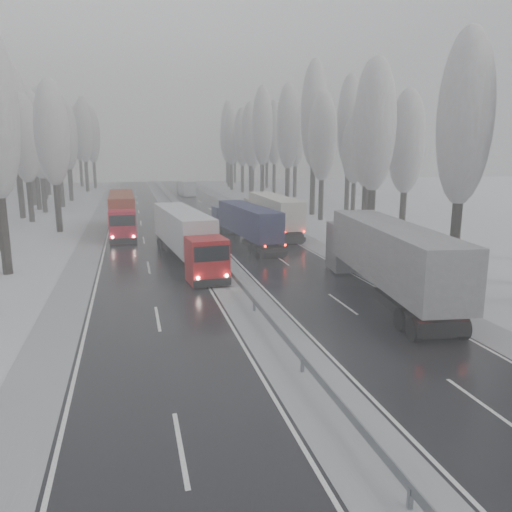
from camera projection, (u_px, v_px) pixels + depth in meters
name	position (u px, v px, depth m)	size (l,w,h in m)	color
ground	(343.00, 425.00, 16.15)	(260.00, 260.00, 0.00)	silver
carriageway_right	(262.00, 247.00, 45.85)	(7.50, 200.00, 0.03)	black
carriageway_left	(146.00, 252.00, 43.35)	(7.50, 200.00, 0.03)	black
median_slush	(206.00, 249.00, 44.60)	(3.00, 200.00, 0.04)	#9EA1A6
shoulder_right	(313.00, 244.00, 47.04)	(2.40, 200.00, 0.04)	#9EA1A6
shoulder_left	(86.00, 255.00, 42.16)	(2.40, 200.00, 0.04)	#9EA1A6
median_guardrail	(206.00, 243.00, 44.47)	(0.12, 200.00, 0.76)	slate
tree_16	(465.00, 119.00, 32.38)	(3.60, 3.60, 16.53)	black
tree_18	(375.00, 127.00, 43.02)	(3.60, 3.60, 16.58)	black
tree_19	(407.00, 143.00, 48.40)	(3.60, 3.60, 14.57)	black
tree_20	(368.00, 136.00, 51.66)	(3.60, 3.60, 15.71)	black
tree_21	(370.00, 120.00, 55.60)	(3.60, 3.60, 18.62)	black
tree_22	(323.00, 137.00, 61.33)	(3.60, 3.60, 15.86)	black
tree_23	(355.00, 150.00, 66.93)	(3.60, 3.60, 13.55)	black
tree_24	(314.00, 115.00, 66.06)	(3.60, 3.60, 20.49)	black
tree_25	(349.00, 123.00, 71.64)	(3.60, 3.60, 19.44)	black
tree_26	(288.00, 127.00, 75.93)	(3.60, 3.60, 18.78)	black
tree_27	(322.00, 133.00, 81.58)	(3.60, 3.60, 17.62)	black
tree_28	(262.00, 127.00, 85.66)	(3.60, 3.60, 19.62)	black
tree_29	(296.00, 133.00, 91.41)	(3.60, 3.60, 18.11)	black
tree_30	(250.00, 135.00, 95.19)	(3.60, 3.60, 17.86)	black
tree_31	(274.00, 133.00, 100.30)	(3.60, 3.60, 18.58)	black
tree_32	(242.00, 138.00, 102.40)	(3.60, 3.60, 17.33)	black
tree_33	(252.00, 147.00, 107.34)	(3.60, 3.60, 14.33)	black
tree_34	(231.00, 137.00, 108.88)	(3.60, 3.60, 17.63)	black
tree_35	(267.00, 136.00, 114.79)	(3.60, 3.60, 18.25)	black
tree_36	(228.00, 131.00, 118.18)	(3.60, 3.60, 20.23)	black
tree_37	(253.00, 142.00, 124.16)	(3.60, 3.60, 16.37)	black
tree_38	(227.00, 138.00, 128.91)	(3.60, 3.60, 17.97)	black
tree_39	(235.00, 143.00, 133.61)	(3.60, 3.60, 16.19)	black
tree_62	(52.00, 134.00, 52.13)	(3.60, 3.60, 16.04)	black
tree_64	(25.00, 139.00, 59.70)	(3.60, 3.60, 15.42)	black
tree_65	(13.00, 119.00, 62.53)	(3.60, 3.60, 19.48)	black
tree_66	(39.00, 142.00, 68.89)	(3.60, 3.60, 15.23)	black
tree_67	(33.00, 134.00, 72.10)	(3.60, 3.60, 17.09)	black
tree_68	(57.00, 136.00, 75.49)	(3.60, 3.60, 16.65)	black
tree_69	(27.00, 125.00, 77.77)	(3.60, 3.60, 19.35)	black
tree_70	(67.00, 136.00, 85.05)	(3.60, 3.60, 17.09)	black
tree_71	(40.00, 127.00, 87.37)	(3.60, 3.60, 19.61)	black
tree_72	(58.00, 144.00, 93.56)	(3.60, 3.60, 15.11)	black
tree_73	(45.00, 137.00, 96.38)	(3.60, 3.60, 17.22)	black
tree_74	(84.00, 130.00, 104.11)	(3.60, 3.60, 19.68)	black
tree_75	(40.00, 134.00, 105.86)	(3.60, 3.60, 18.60)	black
tree_76	(92.00, 135.00, 113.41)	(3.60, 3.60, 18.55)	black
tree_77	(69.00, 147.00, 116.42)	(3.60, 3.60, 14.32)	black
tree_78	(78.00, 133.00, 118.68)	(3.60, 3.60, 19.55)	black
tree_79	(68.00, 140.00, 122.15)	(3.60, 3.60, 17.07)	black
truck_grey_tarp	(384.00, 254.00, 29.70)	(4.98, 17.93, 4.56)	#55555B
truck_blue_box	(245.00, 221.00, 46.75)	(3.67, 14.60, 3.71)	#1C2146
truck_cream_box	(272.00, 211.00, 53.07)	(2.52, 15.61, 4.00)	#A6A493
box_truck_distant	(186.00, 188.00, 96.28)	(2.99, 7.86, 2.87)	silver
truck_red_white	(185.00, 234.00, 38.73)	(4.01, 15.91, 4.05)	#9F080C
truck_red_red	(122.00, 210.00, 53.43)	(2.74, 15.98, 4.09)	red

